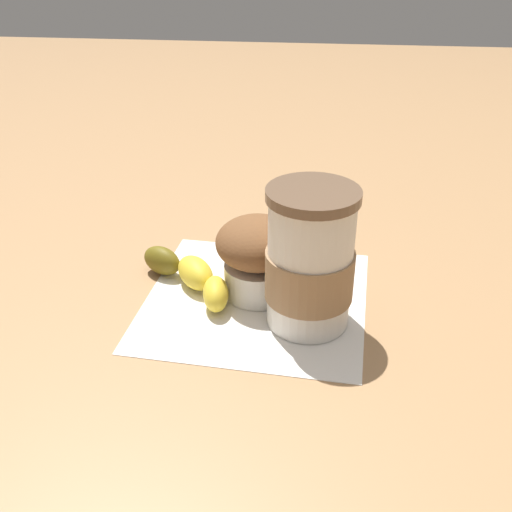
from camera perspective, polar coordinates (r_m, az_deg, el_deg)
ground_plane at (r=0.66m, az=-0.00°, el=-4.16°), size 3.00×3.00×0.00m
paper_napkin at (r=0.66m, az=-0.00°, el=-4.11°), size 0.25×0.25×0.00m
coffee_cup at (r=0.59m, az=5.16°, el=-0.63°), size 0.09×0.09×0.15m
muffin at (r=0.64m, az=0.48°, el=0.18°), size 0.09×0.09×0.09m
banana at (r=0.67m, az=-6.21°, el=-1.80°), size 0.12×0.11×0.03m
wooden_stirrer at (r=0.81m, az=5.21°, el=2.82°), size 0.06×0.10×0.00m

